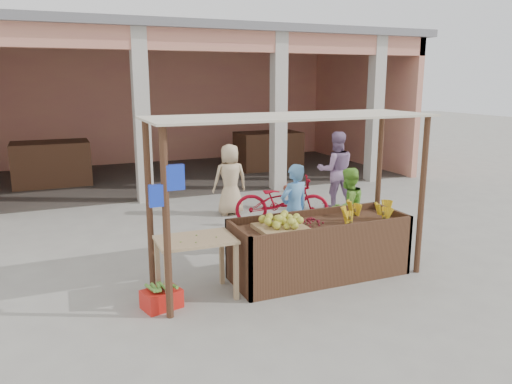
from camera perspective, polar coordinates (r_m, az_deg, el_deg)
name	(u,v)px	position (r m, az deg, el deg)	size (l,w,h in m)	color
ground	(288,281)	(7.39, 3.71, -10.08)	(60.00, 60.00, 0.00)	gray
market_building	(156,85)	(15.32, -11.34, 11.95)	(14.40, 6.40, 4.20)	#CB766A
fruit_stall	(319,250)	(7.47, 7.22, -6.61)	(2.60, 0.95, 0.80)	#523320
stall_awning	(287,145)	(6.91, 3.62, 5.36)	(4.09, 1.35, 2.39)	#523320
banana_heap	(366,212)	(7.79, 12.46, -2.19)	(1.04, 0.57, 0.19)	gold
melon_tray	(281,224)	(7.00, 2.82, -3.68)	(0.67, 0.58, 0.19)	#A28153
berry_heap	(311,221)	(7.22, 6.26, -3.36)	(0.42, 0.34, 0.13)	maroon
side_table	(196,248)	(6.67, -6.90, -6.42)	(1.03, 0.70, 0.82)	tan
papaya_pile	(195,232)	(6.60, -6.95, -4.55)	(0.62, 0.35, 0.18)	#44822A
red_crate	(162,299)	(6.63, -10.74, -11.91)	(0.47, 0.34, 0.24)	red
plantain_bundle	(161,287)	(6.57, -10.80, -10.66)	(0.36, 0.25, 0.07)	#579235
produce_sacks	(290,178)	(13.16, 3.90, 1.61)	(0.84, 0.78, 0.64)	maroon
vendor_blue	(294,207)	(8.24, 4.37, -1.67)	(0.61, 0.45, 1.63)	#61A6ED
vendor_green	(348,206)	(8.74, 10.43, -1.54)	(0.71, 0.41, 1.47)	#8BDB47
motorcycle	(282,200)	(9.92, 3.00, -0.95)	(1.96, 0.67, 1.02)	maroon
shopper_c	(230,176)	(10.66, -2.99, 1.86)	(0.82, 0.53, 1.69)	tan
shopper_f	(336,167)	(11.32, 9.10, 2.89)	(0.93, 0.53, 1.90)	#92709A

